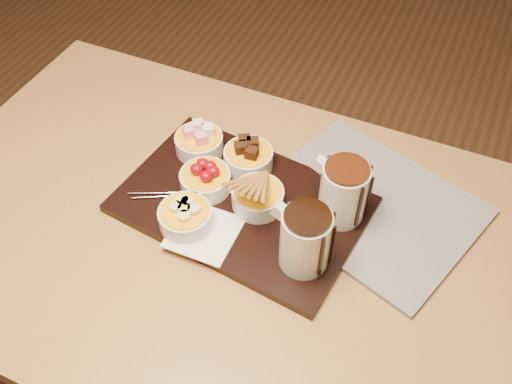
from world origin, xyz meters
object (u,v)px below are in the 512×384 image
at_px(dining_table, 215,254).
at_px(newspaper, 369,205).
at_px(pitcher_dark_chocolate, 305,240).
at_px(bowl_strawberries, 205,181).
at_px(serving_board, 242,205).
at_px(pitcher_milk_chocolate, 343,193).

height_order(dining_table, newspaper, newspaper).
bearing_deg(pitcher_dark_chocolate, bowl_strawberries, 167.35).
height_order(dining_table, pitcher_dark_chocolate, pitcher_dark_chocolate).
bearing_deg(pitcher_dark_chocolate, serving_board, 160.02).
height_order(serving_board, newspaper, serving_board).
xyz_separation_m(serving_board, bowl_strawberries, (-0.08, 0.00, 0.03)).
height_order(dining_table, bowl_strawberries, bowl_strawberries).
distance_m(dining_table, newspaper, 0.33).
relative_size(serving_board, pitcher_milk_chocolate, 3.85).
xyz_separation_m(pitcher_dark_chocolate, newspaper, (0.07, 0.18, -0.07)).
height_order(bowl_strawberries, newspaper, bowl_strawberries).
bearing_deg(bowl_strawberries, pitcher_dark_chocolate, -19.46).
height_order(pitcher_milk_chocolate, newspaper, pitcher_milk_chocolate).
bearing_deg(pitcher_dark_chocolate, newspaper, 76.05).
bearing_deg(pitcher_milk_chocolate, bowl_strawberries, -163.61).
xyz_separation_m(serving_board, pitcher_dark_chocolate, (0.16, -0.08, 0.07)).
bearing_deg(pitcher_dark_chocolate, pitcher_milk_chocolate, 85.60).
xyz_separation_m(dining_table, bowl_strawberries, (-0.04, 0.07, 0.14)).
bearing_deg(newspaper, pitcher_dark_chocolate, -92.26).
distance_m(pitcher_dark_chocolate, pitcher_milk_chocolate, 0.13).
distance_m(bowl_strawberries, pitcher_milk_chocolate, 0.27).
bearing_deg(serving_board, pitcher_dark_chocolate, -19.98).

